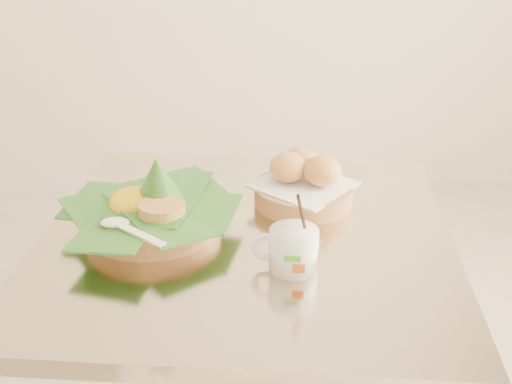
{
  "coord_description": "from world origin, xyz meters",
  "views": [
    {
      "loc": [
        0.13,
        -0.99,
        1.28
      ],
      "look_at": [
        0.19,
        -0.01,
        0.82
      ],
      "focal_mm": 45.0,
      "sensor_mm": 36.0,
      "label": 1
    }
  ],
  "objects": [
    {
      "name": "rice_basket",
      "position": [
        0.01,
        0.0,
        0.79
      ],
      "size": [
        0.29,
        0.3,
        0.15
      ],
      "rotation": [
        0.0,
        0.0,
        -0.43
      ],
      "color": "#B7814E",
      "rests_on": "cafe_table"
    },
    {
      "name": "coffee_mug",
      "position": [
        0.24,
        -0.14,
        0.79
      ],
      "size": [
        0.11,
        0.08,
        0.13
      ],
      "rotation": [
        0.0,
        0.0,
        -0.17
      ],
      "color": "white",
      "rests_on": "cafe_table"
    },
    {
      "name": "cafe_table",
      "position": [
        0.17,
        -0.02,
        0.53
      ],
      "size": [
        0.79,
        0.79,
        0.75
      ],
      "rotation": [
        0.0,
        0.0,
        -0.14
      ],
      "color": "gray",
      "rests_on": "floor"
    },
    {
      "name": "bread_basket",
      "position": [
        0.28,
        0.09,
        0.79
      ],
      "size": [
        0.22,
        0.22,
        0.1
      ],
      "rotation": [
        0.0,
        0.0,
        0.05
      ],
      "color": "#B7814E",
      "rests_on": "cafe_table"
    }
  ]
}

